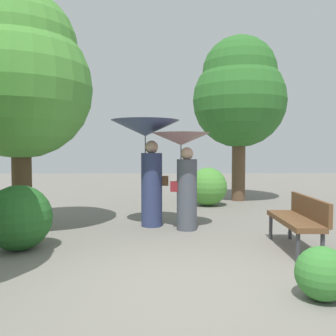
% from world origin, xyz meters
% --- Properties ---
extents(ground_plane, '(40.00, 40.00, 0.00)m').
position_xyz_m(ground_plane, '(0.00, 0.00, 0.00)').
color(ground_plane, slate).
extents(person_left, '(1.39, 1.39, 2.17)m').
position_xyz_m(person_left, '(-0.43, 3.13, 1.62)').
color(person_left, navy).
rests_on(person_left, ground).
extents(person_right, '(1.13, 1.13, 1.90)m').
position_xyz_m(person_right, '(0.28, 2.77, 1.33)').
color(person_right, '#474C56').
rests_on(person_right, ground).
extents(park_bench, '(0.54, 1.52, 0.83)m').
position_xyz_m(park_bench, '(2.00, 1.33, 0.51)').
color(park_bench, '#38383D').
rests_on(park_bench, ground).
extents(tree_near_left, '(2.74, 2.74, 4.61)m').
position_xyz_m(tree_near_left, '(-2.86, 2.81, 3.00)').
color(tree_near_left, '#4C3823').
rests_on(tree_near_left, ground).
extents(tree_near_right, '(2.85, 2.85, 5.04)m').
position_xyz_m(tree_near_right, '(2.27, 6.83, 3.33)').
color(tree_near_right, brown).
rests_on(tree_near_right, ground).
extents(bush_path_left, '(1.02, 1.02, 1.02)m').
position_xyz_m(bush_path_left, '(-2.38, 1.41, 0.51)').
color(bush_path_left, '#235B23').
rests_on(bush_path_left, ground).
extents(bush_path_right, '(1.07, 1.07, 1.07)m').
position_xyz_m(bush_path_right, '(1.18, 5.81, 0.54)').
color(bush_path_right, '#4C9338').
rests_on(bush_path_right, ground).
extents(bush_behind_bench, '(0.56, 0.56, 0.56)m').
position_xyz_m(bush_behind_bench, '(1.50, -0.55, 0.28)').
color(bush_behind_bench, '#387F33').
rests_on(bush_behind_bench, ground).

